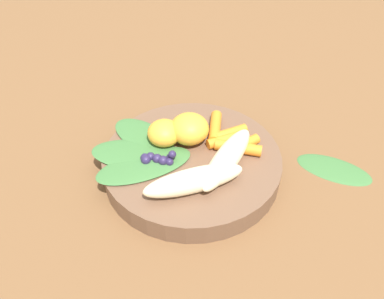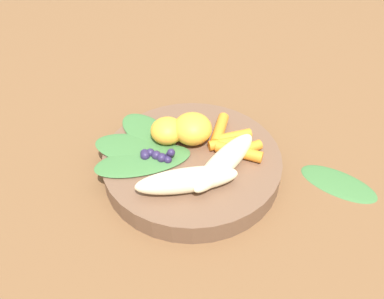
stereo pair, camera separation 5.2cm
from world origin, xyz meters
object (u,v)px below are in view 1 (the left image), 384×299
bowl (192,163)px  banana_peeled_left (227,158)px  banana_peeled_right (194,180)px  orange_segment_near (164,133)px  kale_leaf_stray (334,168)px

bowl → banana_peeled_left: bearing=-113.9°
bowl → banana_peeled_left: size_ratio=1.91×
banana_peeled_right → orange_segment_near: bearing=96.2°
orange_segment_near → banana_peeled_left: bearing=-117.0°
bowl → banana_peeled_left: (-0.02, -0.05, 0.03)m
banana_peeled_right → orange_segment_near: orange_segment_near is taller
banana_peeled_right → kale_leaf_stray: banana_peeled_right is taller
orange_segment_near → kale_leaf_stray: (-0.01, -0.25, -0.05)m
banana_peeled_left → orange_segment_near: size_ratio=2.74×
banana_peeled_left → kale_leaf_stray: size_ratio=1.22×
orange_segment_near → bowl: bearing=-120.5°
bowl → banana_peeled_right: banana_peeled_right is taller
bowl → banana_peeled_right: (-0.06, -0.01, 0.03)m
banana_peeled_left → banana_peeled_right: size_ratio=1.00×
bowl → banana_peeled_right: size_ratio=1.91×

